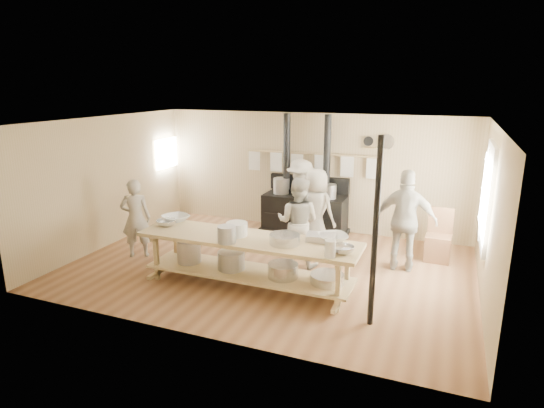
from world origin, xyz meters
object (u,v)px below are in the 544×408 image
(stove, at_px, (305,210))
(chair, at_px, (438,245))
(roasting_pan, at_px, (321,237))
(cook_far_left, at_px, (136,218))
(cook_left, at_px, (298,222))
(prep_table, at_px, (248,257))
(cook_right, at_px, (406,221))
(cook_by_window, at_px, (301,200))
(cook_center, at_px, (316,210))

(stove, bearing_deg, chair, -12.66)
(roasting_pan, bearing_deg, cook_far_left, 177.18)
(cook_far_left, height_order, roasting_pan, cook_far_left)
(cook_left, bearing_deg, prep_table, 68.78)
(prep_table, height_order, cook_left, cook_left)
(prep_table, bearing_deg, cook_far_left, 169.38)
(prep_table, relative_size, cook_right, 1.99)
(cook_by_window, bearing_deg, cook_right, 18.32)
(stove, height_order, cook_by_window, stove)
(roasting_pan, bearing_deg, cook_center, 108.77)
(prep_table, xyz_separation_m, cook_far_left, (-2.53, 0.47, 0.23))
(cook_right, distance_m, chair, 1.10)
(chair, bearing_deg, roasting_pan, -126.82)
(cook_right, xyz_separation_m, cook_by_window, (-2.22, 0.95, -0.05))
(chair, bearing_deg, cook_center, -169.48)
(cook_center, bearing_deg, roasting_pan, 125.65)
(cook_far_left, bearing_deg, chair, 170.64)
(cook_center, relative_size, chair, 1.68)
(prep_table, xyz_separation_m, cook_by_window, (0.04, 2.62, 0.33))
(cook_by_window, bearing_deg, roasting_pan, -23.42)
(cook_center, relative_size, cook_right, 0.90)
(cook_by_window, xyz_separation_m, chair, (2.78, -0.24, -0.56))
(cook_center, xyz_separation_m, cook_by_window, (-0.49, 0.57, 0.03))
(cook_far_left, distance_m, cook_left, 3.06)
(prep_table, distance_m, cook_by_window, 2.64)
(cook_right, relative_size, roasting_pan, 4.00)
(cook_right, distance_m, cook_by_window, 2.42)
(prep_table, height_order, chair, chair)
(stove, xyz_separation_m, chair, (2.82, -0.63, -0.23))
(cook_right, bearing_deg, prep_table, 34.17)
(cook_far_left, relative_size, cook_right, 0.83)
(cook_center, distance_m, roasting_pan, 1.85)
(chair, relative_size, roasting_pan, 2.15)
(cook_far_left, relative_size, cook_by_window, 0.89)
(prep_table, bearing_deg, cook_right, 36.44)
(roasting_pan, bearing_deg, stove, 112.46)
(stove, relative_size, cook_by_window, 1.53)
(chair, xyz_separation_m, roasting_pan, (-1.69, -2.09, 0.61))
(cook_far_left, xyz_separation_m, cook_center, (3.06, 1.57, 0.06))
(cook_left, relative_size, cook_right, 0.90)
(cook_by_window, bearing_deg, chair, 36.67)
(stove, bearing_deg, roasting_pan, -67.54)
(cook_center, height_order, roasting_pan, cook_center)
(cook_left, relative_size, cook_by_window, 0.96)
(cook_right, height_order, chair, cook_right)
(cook_left, bearing_deg, cook_far_left, 12.99)
(cook_left, xyz_separation_m, cook_right, (1.81, 0.48, 0.09))
(prep_table, relative_size, roasting_pan, 7.96)
(cook_far_left, distance_m, cook_right, 4.94)
(cook_by_window, relative_size, roasting_pan, 3.77)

